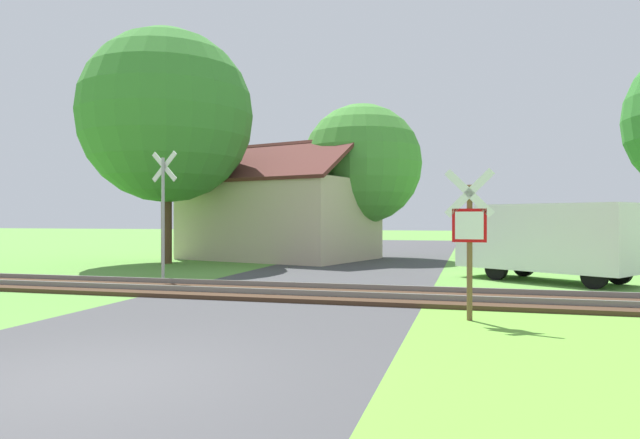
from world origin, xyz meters
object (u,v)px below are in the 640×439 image
Objects in this scene: stop_sign_near at (469,233)px; crossing_sign_far at (163,207)px; tree_center at (362,164)px; house at (279,217)px; mail_truck at (550,239)px; tree_left at (166,116)px.

crossing_sign_far is (-8.46, 4.03, 0.58)m from stop_sign_near.
crossing_sign_far is 0.53× the size of tree_center.
mail_truck is (10.60, -6.84, -0.66)m from house.
tree_center reaches higher than mail_truck.
tree_center is (7.11, 4.85, -1.66)m from tree_left.
tree_left is at bearing -36.18° from stop_sign_near.
stop_sign_near is 0.39× the size of tree_center.
crossing_sign_far is 0.40× the size of tree_left.
house is at bearing -163.53° from tree_center.
tree_left is at bearing -116.48° from house.
mail_truck is at bearing 25.68° from crossing_sign_far.
tree_center reaches higher than house.
stop_sign_near is 0.53× the size of mail_truck.
mail_truck is (14.12, -3.05, -4.72)m from tree_left.
house is (-8.38, 13.94, 0.33)m from stop_sign_near.
tree_left is (-3.44, 6.12, 3.80)m from crossing_sign_far.
stop_sign_near is 16.27m from house.
tree_left is 15.19m from mail_truck.
crossing_sign_far is 11.77m from tree_center.
mail_truck is (7.01, -7.90, -3.05)m from tree_center.
stop_sign_near is 15.98m from tree_center.
tree_center is (3.67, 10.98, 2.14)m from crossing_sign_far.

